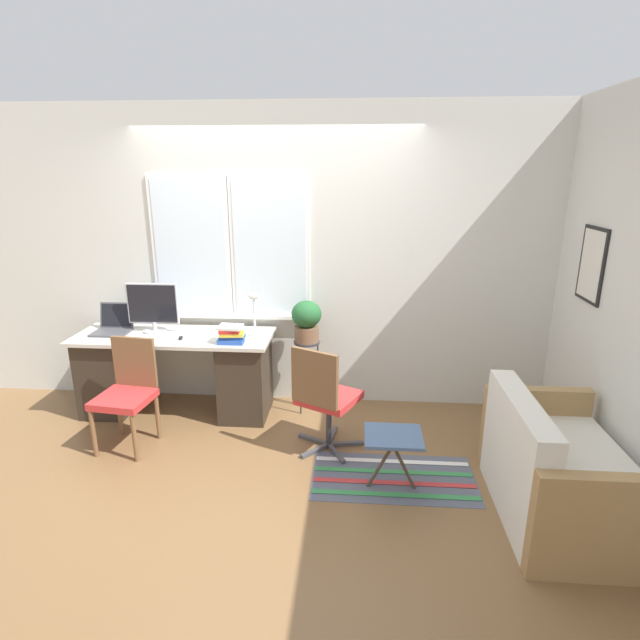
{
  "coord_description": "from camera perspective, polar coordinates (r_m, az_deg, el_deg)",
  "views": [
    {
      "loc": [
        0.72,
        -3.76,
        2.14
      ],
      "look_at": [
        0.42,
        0.15,
        0.95
      ],
      "focal_mm": 28.0,
      "sensor_mm": 36.0,
      "label": 1
    }
  ],
  "objects": [
    {
      "name": "keyboard",
      "position": [
        4.56,
        -18.85,
        -1.87
      ],
      "size": [
        0.43,
        0.11,
        0.02
      ],
      "color": "silver",
      "rests_on": "desk"
    },
    {
      "name": "desk_chair_wooden",
      "position": [
        4.26,
        -21.16,
        -7.56
      ],
      "size": [
        0.45,
        0.46,
        0.86
      ],
      "rotation": [
        0.0,
        0.0,
        -0.12
      ],
      "color": "brown",
      "rests_on": "ground_plane"
    },
    {
      "name": "monitor",
      "position": [
        4.66,
        -18.55,
        1.41
      ],
      "size": [
        0.46,
        0.2,
        0.44
      ],
      "color": "silver",
      "rests_on": "desk"
    },
    {
      "name": "plant_stand",
      "position": [
        4.49,
        -1.52,
        -3.61
      ],
      "size": [
        0.23,
        0.23,
        0.67
      ],
      "color": "#333338",
      "rests_on": "ground_plane"
    },
    {
      "name": "book_stack",
      "position": [
        4.24,
        -10.14,
        -1.62
      ],
      "size": [
        0.22,
        0.17,
        0.15
      ],
      "color": "#2851B2",
      "rests_on": "desk"
    },
    {
      "name": "folding_stool",
      "position": [
        3.53,
        8.37,
        -13.42
      ],
      "size": [
        0.39,
        0.33,
        0.42
      ],
      "color": "slate",
      "rests_on": "ground_plane"
    },
    {
      "name": "wall_back_with_window",
      "position": [
        4.58,
        -5.06,
        6.84
      ],
      "size": [
        9.0,
        0.12,
        2.7
      ],
      "color": "silver",
      "rests_on": "ground_plane"
    },
    {
      "name": "wall_right_with_picture",
      "position": [
        4.24,
        29.12,
        3.94
      ],
      "size": [
        0.08,
        9.0,
        2.7
      ],
      "color": "silver",
      "rests_on": "ground_plane"
    },
    {
      "name": "couch_loveseat",
      "position": [
        3.62,
        25.38,
        -15.69
      ],
      "size": [
        0.74,
        1.16,
        0.8
      ],
      "rotation": [
        0.0,
        0.0,
        1.57
      ],
      "color": "white",
      "rests_on": "ground_plane"
    },
    {
      "name": "floor_rug_striped",
      "position": [
        3.82,
        8.38,
        -17.37
      ],
      "size": [
        1.17,
        0.61,
        0.01
      ],
      "color": "#565B6B",
      "rests_on": "ground_plane"
    },
    {
      "name": "laptop",
      "position": [
        4.84,
        -22.57,
        -0.65
      ],
      "size": [
        0.31,
        0.29,
        0.24
      ],
      "color": "#4C4C51",
      "rests_on": "desk"
    },
    {
      "name": "desk_lamp",
      "position": [
        4.37,
        -7.55,
        1.52
      ],
      "size": [
        0.11,
        0.11,
        0.38
      ],
      "color": "white",
      "rests_on": "desk"
    },
    {
      "name": "office_chair_swivel",
      "position": [
        3.88,
        0.51,
        -8.75
      ],
      "size": [
        0.56,
        0.58,
        0.89
      ],
      "rotation": [
        0.0,
        0.0,
        2.67
      ],
      "color": "#47474C",
      "rests_on": "ground_plane"
    },
    {
      "name": "potted_plant",
      "position": [
        4.39,
        -1.55,
        0.05
      ],
      "size": [
        0.27,
        0.27,
        0.37
      ],
      "color": "brown",
      "rests_on": "plant_stand"
    },
    {
      "name": "mouse",
      "position": [
        4.44,
        -15.63,
        -1.97
      ],
      "size": [
        0.04,
        0.06,
        0.03
      ],
      "color": "black",
      "rests_on": "desk"
    },
    {
      "name": "ground_plane",
      "position": [
        4.39,
        -5.83,
        -12.47
      ],
      "size": [
        14.0,
        14.0,
        0.0
      ],
      "primitive_type": "plane",
      "color": "brown"
    },
    {
      "name": "desk",
      "position": [
        4.71,
        -16.06,
        -5.67
      ],
      "size": [
        1.74,
        0.61,
        0.74
      ],
      "color": "beige",
      "rests_on": "ground_plane"
    }
  ]
}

